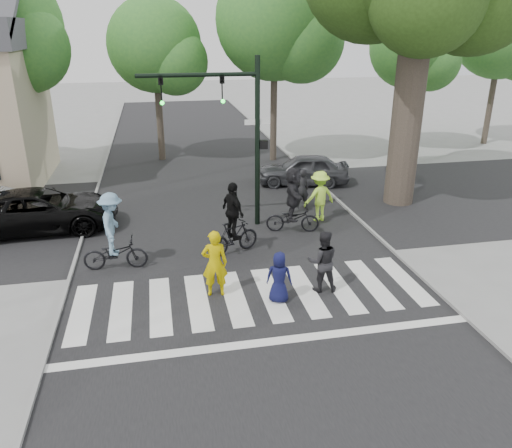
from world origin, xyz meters
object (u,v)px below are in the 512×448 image
Objects in this scene: pedestrian_adult at (323,261)px; car_suv at (40,210)px; traffic_signal at (233,120)px; pedestrian_woman at (215,263)px; cyclist_mid at (233,225)px; car_grey at (303,169)px; pedestrian_child at (279,277)px; cyclist_right at (293,203)px; cyclist_left at (113,237)px.

pedestrian_adult is 0.33× the size of car_suv.
car_suv is at bearing 171.73° from traffic_signal.
traffic_signal is at bearing -100.85° from pedestrian_woman.
traffic_signal reaches higher than cyclist_mid.
pedestrian_woman reaches higher than pedestrian_adult.
pedestrian_woman is at bearing -16.39° from car_grey.
cyclist_mid is (-0.70, 3.26, 0.27)m from pedestrian_child.
pedestrian_adult is 0.74× the size of cyclist_right.
cyclist_left reaches higher than car_suv.
cyclist_mid is at bearing -58.58° from pedestrian_child.
car_suv is (-2.80, 3.75, -0.30)m from cyclist_left.
cyclist_mid is 0.44× the size of car_suv.
pedestrian_woman is (-1.34, -4.92, -2.95)m from traffic_signal.
car_suv reaches higher than car_grey.
car_grey is at bearing -90.61° from pedestrian_child.
pedestrian_woman is 2.95m from pedestrian_adult.
cyclist_right is at bearing 16.56° from cyclist_left.
cyclist_right is 9.05m from car_suv.
cyclist_mid is (0.92, 2.58, 0.03)m from pedestrian_woman.
traffic_signal is 2.51× the size of cyclist_right.
pedestrian_woman is at bearing -3.44° from pedestrian_child.
pedestrian_adult is at bearing -128.76° from car_suv.
pedestrian_child is 0.59× the size of cyclist_left.
pedestrian_adult is at bearing -0.74° from car_grey.
car_suv is at bearing 152.69° from cyclist_mid.
pedestrian_adult is at bearing -55.34° from cyclist_mid.
traffic_signal reaches higher than car_suv.
cyclist_left is 0.58× the size of car_grey.
pedestrian_adult reaches higher than pedestrian_child.
pedestrian_woman is 1.07× the size of pedestrian_adult.
pedestrian_child is (0.28, -5.60, -3.19)m from traffic_signal.
pedestrian_woman is 2.74m from cyclist_mid.
pedestrian_adult is at bearing -94.58° from cyclist_right.
pedestrian_woman is 0.79× the size of cyclist_left.
car_grey is (2.01, 5.50, -0.36)m from cyclist_right.
cyclist_mid reaches higher than pedestrian_woman.
traffic_signal reaches higher than cyclist_right.
traffic_signal reaches higher than car_grey.
pedestrian_woman is 0.79× the size of cyclist_right.
pedestrian_child is 0.80× the size of pedestrian_adult.
traffic_signal is at bearing 79.81° from cyclist_mid.
cyclist_mid reaches higher than pedestrian_adult.
cyclist_left reaches higher than cyclist_right.
car_suv is (-8.83, 1.95, -0.32)m from cyclist_right.
car_suv is at bearing -28.59° from pedestrian_adult.
pedestrian_child is 1.37m from pedestrian_adult.
cyclist_mid is (-2.01, 2.91, 0.09)m from pedestrian_adult.
cyclist_mid is at bearing -19.60° from car_grey.
car_grey is (2.35, 9.80, -0.18)m from pedestrian_adult.
cyclist_right is (1.94, -0.95, -2.83)m from traffic_signal.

